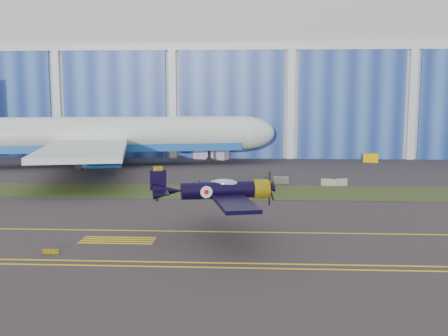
# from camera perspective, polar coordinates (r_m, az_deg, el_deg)

# --- Properties ---
(ground) EXTENTS (260.00, 260.00, 0.00)m
(ground) POSITION_cam_1_polar(r_m,az_deg,el_deg) (50.57, 11.24, -5.54)
(ground) COLOR #373034
(ground) RESTS_ON ground
(grass_median) EXTENTS (260.00, 10.00, 0.02)m
(grass_median) POSITION_cam_1_polar(r_m,az_deg,el_deg) (64.16, 9.47, -2.65)
(grass_median) COLOR #475128
(grass_median) RESTS_ON ground
(hangar) EXTENTS (220.00, 45.70, 30.00)m
(hangar) POSITION_cam_1_polar(r_m,az_deg,el_deg) (120.75, 6.54, 9.36)
(hangar) COLOR silver
(hangar) RESTS_ON ground
(taxiway_centreline) EXTENTS (200.00, 0.20, 0.02)m
(taxiway_centreline) POSITION_cam_1_polar(r_m,az_deg,el_deg) (45.77, 12.14, -6.96)
(taxiway_centreline) COLOR yellow
(taxiway_centreline) RESTS_ON ground
(edge_line_near) EXTENTS (80.00, 0.20, 0.02)m
(edge_line_near) POSITION_cam_1_polar(r_m,az_deg,el_deg) (36.81, 14.50, -10.69)
(edge_line_near) COLOR yellow
(edge_line_near) RESTS_ON ground
(edge_line_far) EXTENTS (80.00, 0.20, 0.02)m
(edge_line_far) POSITION_cam_1_polar(r_m,az_deg,el_deg) (37.74, 14.19, -10.22)
(edge_line_far) COLOR yellow
(edge_line_far) RESTS_ON ground
(hold_short_ladder) EXTENTS (6.00, 2.40, 0.02)m
(hold_short_ladder) POSITION_cam_1_polar(r_m,az_deg,el_deg) (43.54, -11.48, -7.70)
(hold_short_ladder) COLOR yellow
(hold_short_ladder) RESTS_ON ground
(guard_board_left) EXTENTS (1.20, 0.15, 0.35)m
(guard_board_left) POSITION_cam_1_polar(r_m,az_deg,el_deg) (41.14, -18.32, -8.63)
(guard_board_left) COLOR yellow
(guard_board_left) RESTS_ON ground
(warbird) EXTENTS (14.41, 16.18, 4.13)m
(warbird) POSITION_cam_1_polar(r_m,az_deg,el_deg) (42.92, -0.63, -2.42)
(warbird) COLOR black
(warbird) RESTS_ON ground
(jetliner) EXTENTS (77.20, 69.44, 23.26)m
(jetliner) POSITION_cam_1_polar(r_m,az_deg,el_deg) (89.74, -13.51, 7.64)
(jetliner) COLOR silver
(jetliner) RESTS_ON ground
(shipping_container) EXTENTS (6.74, 4.53, 2.71)m
(shipping_container) POSITION_cam_1_polar(r_m,az_deg,el_deg) (97.48, -1.38, 1.79)
(shipping_container) COLOR white
(shipping_container) RESTS_ON ground
(tug) EXTENTS (2.89, 2.20, 1.50)m
(tug) POSITION_cam_1_polar(r_m,az_deg,el_deg) (96.42, 15.69, 1.08)
(tug) COLOR #F4C100
(tug) RESTS_ON ground
(barrier_a) EXTENTS (2.00, 0.61, 0.90)m
(barrier_a) POSITION_cam_1_polar(r_m,az_deg,el_deg) (70.29, 6.23, -1.33)
(barrier_a) COLOR gray
(barrier_a) RESTS_ON ground
(barrier_b) EXTENTS (2.06, 0.83, 0.90)m
(barrier_b) POSITION_cam_1_polar(r_m,az_deg,el_deg) (69.57, 11.34, -1.53)
(barrier_b) COLOR #90A08A
(barrier_b) RESTS_ON ground
(barrier_c) EXTENTS (2.07, 0.88, 0.90)m
(barrier_c) POSITION_cam_1_polar(r_m,az_deg,el_deg) (69.89, 12.44, -1.52)
(barrier_c) COLOR gray
(barrier_c) RESTS_ON ground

